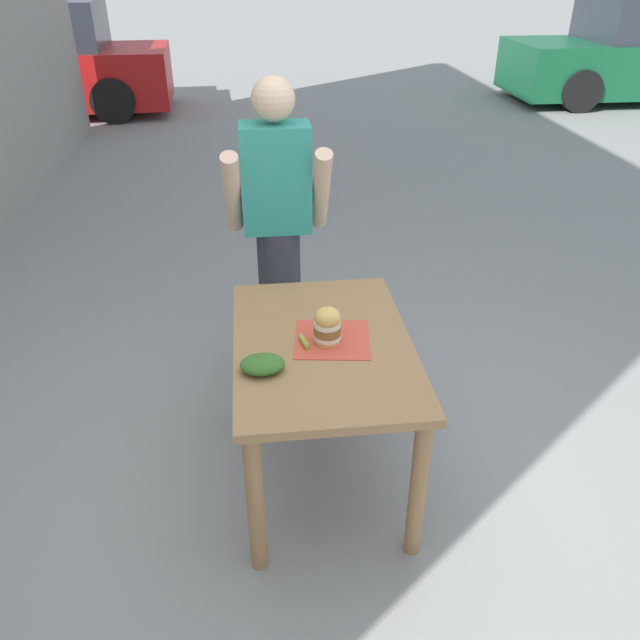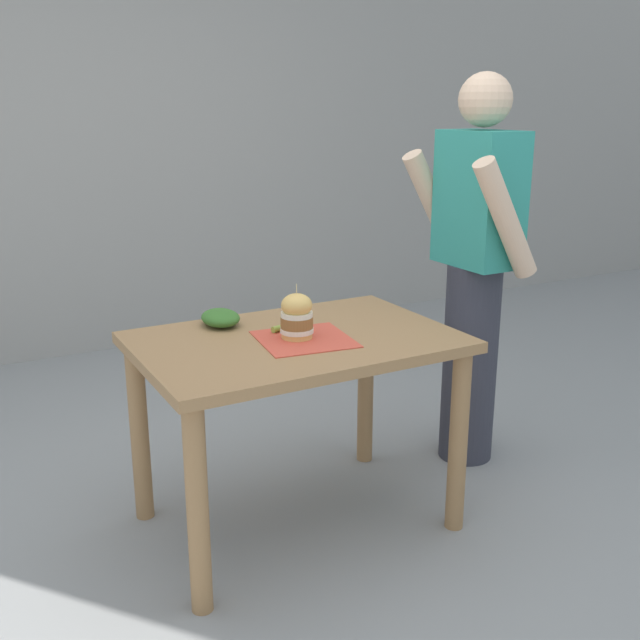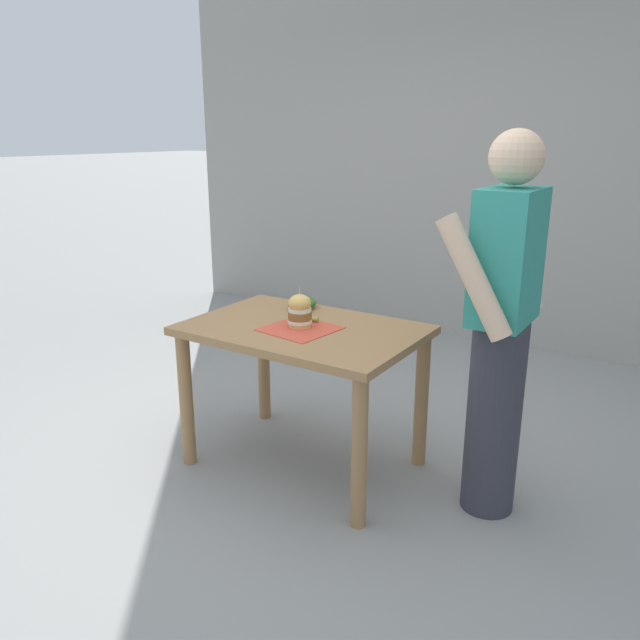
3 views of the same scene
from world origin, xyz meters
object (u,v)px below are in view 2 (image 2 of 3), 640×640
pickle_spear (282,328)px  side_salad (220,318)px  diner_across_table (475,268)px  sandwich (297,316)px  patio_table (296,370)px

pickle_spear → side_salad: 0.25m
side_salad → diner_across_table: size_ratio=0.11×
pickle_spear → diner_across_table: diner_across_table is taller
diner_across_table → side_salad: bearing=-96.6°
pickle_spear → sandwich: bearing=5.1°
sandwich → side_salad: bearing=-147.6°
patio_table → sandwich: (0.02, -0.01, 0.21)m
patio_table → diner_across_table: bearing=98.2°
patio_table → pickle_spear: pickle_spear is taller
sandwich → pickle_spear: size_ratio=2.19×
sandwich → diner_across_table: bearing=99.3°
side_salad → sandwich: bearing=32.4°
patio_table → side_salad: 0.36m
pickle_spear → patio_table: bearing=9.8°
patio_table → side_salad: (-0.26, -0.19, 0.16)m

